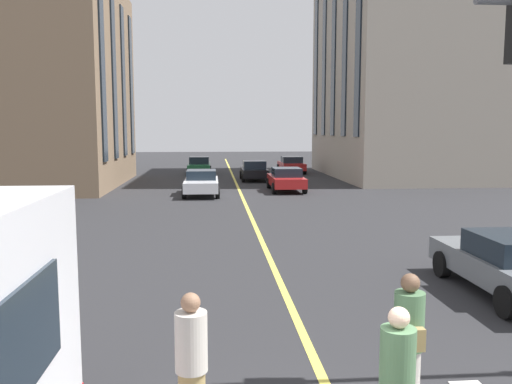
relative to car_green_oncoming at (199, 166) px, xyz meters
name	(u,v)px	position (x,y,z in m)	size (l,w,h in m)	color
lane_centre_line	(247,207)	(-18.39, -2.63, -0.70)	(80.00, 0.16, 0.01)	#D8C64C
car_green_oncoming	(199,166)	(0.00, 0.00, 0.00)	(3.90, 1.89, 1.40)	#1E6038
car_red_parked_a	(286,179)	(-11.99, -5.35, 0.00)	(4.40, 1.95, 1.37)	#B21E1E
car_grey_mid	(511,264)	(-31.88, -7.53, 0.00)	(4.40, 1.95, 1.37)	slate
car_black_trailing	(254,171)	(-5.53, -3.98, 0.00)	(3.90, 1.89, 1.40)	black
car_red_near	(291,164)	(0.58, -7.53, 0.00)	(4.40, 1.95, 1.37)	#B21E1E
car_white_far	(201,182)	(-13.58, -0.44, 0.00)	(4.40, 1.95, 1.37)	silver
pedestrian_near	(408,344)	(-36.48, -3.50, 0.23)	(0.50, 0.38, 1.84)	beige
pedestrian_far	(192,366)	(-36.80, -0.78, 0.18)	(0.38, 0.38, 1.76)	#997F4C
building_left_near	(8,83)	(-7.62, 11.67, 5.78)	(13.79, 13.72, 12.95)	#846B51
building_right_near	(403,27)	(-3.03, -15.25, 10.46)	(16.79, 10.38, 22.31)	#A89E8E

